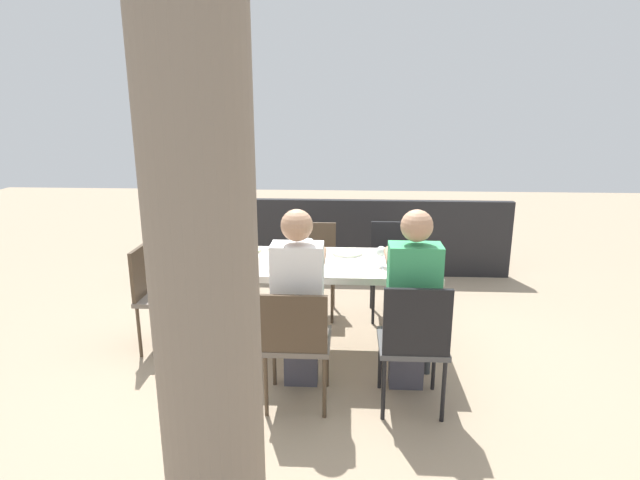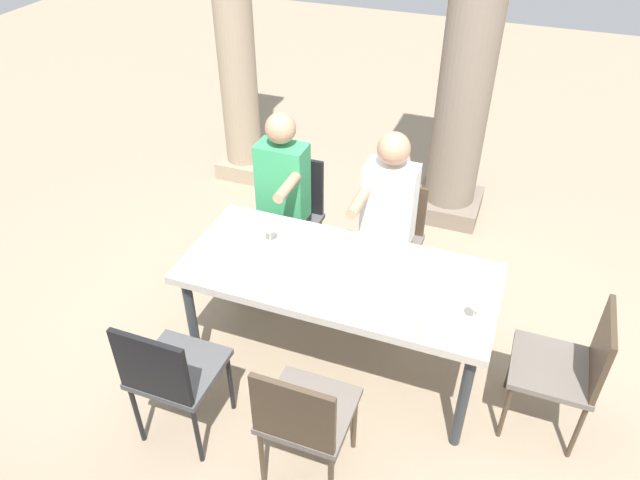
% 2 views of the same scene
% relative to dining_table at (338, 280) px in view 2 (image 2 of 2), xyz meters
% --- Properties ---
extents(ground_plane, '(16.00, 16.00, 0.00)m').
position_rel_dining_table_xyz_m(ground_plane, '(0.00, 0.00, -0.71)').
color(ground_plane, gray).
extents(dining_table, '(1.82, 0.81, 0.78)m').
position_rel_dining_table_xyz_m(dining_table, '(0.00, 0.00, 0.00)').
color(dining_table, beige).
rests_on(dining_table, ground).
extents(chair_west_north, '(0.44, 0.44, 0.91)m').
position_rel_dining_table_xyz_m(chair_west_north, '(-0.65, 0.82, -0.18)').
color(chair_west_north, '#4F4F50').
rests_on(chair_west_north, ground).
extents(chair_west_south, '(0.44, 0.44, 0.89)m').
position_rel_dining_table_xyz_m(chair_west_south, '(-0.65, -0.82, -0.18)').
color(chair_west_south, '#4F4F50').
rests_on(chair_west_south, ground).
extents(chair_mid_north, '(0.44, 0.44, 0.85)m').
position_rel_dining_table_xyz_m(chair_mid_north, '(0.11, 0.82, -0.20)').
color(chair_mid_north, '#6A6158').
rests_on(chair_mid_north, ground).
extents(chair_mid_south, '(0.44, 0.44, 0.87)m').
position_rel_dining_table_xyz_m(chair_mid_south, '(0.11, -0.82, -0.19)').
color(chair_mid_south, '#6A6158').
rests_on(chair_mid_south, ground).
extents(chair_head_east, '(0.44, 0.44, 0.87)m').
position_rel_dining_table_xyz_m(chair_head_east, '(1.33, 0.00, -0.20)').
color(chair_head_east, '#6A6158').
rests_on(chair_head_east, ground).
extents(diner_woman_green, '(0.35, 0.49, 1.35)m').
position_rel_dining_table_xyz_m(diner_woman_green, '(-0.65, 0.65, 0.02)').
color(diner_woman_green, '#3F3F4C').
rests_on(diner_woman_green, ground).
extents(diner_man_white, '(0.35, 0.49, 1.34)m').
position_rel_dining_table_xyz_m(diner_man_white, '(0.10, 0.64, 0.01)').
color(diner_man_white, '#3F3F4C').
rests_on(diner_man_white, ground).
extents(stone_column_near, '(0.43, 0.43, 3.01)m').
position_rel_dining_table_xyz_m(stone_column_near, '(-1.65, 2.03, 0.78)').
color(stone_column_near, tan).
rests_on(stone_column_near, ground).
extents(stone_column_centre, '(0.55, 0.55, 3.04)m').
position_rel_dining_table_xyz_m(stone_column_centre, '(0.33, 2.03, 0.79)').
color(stone_column_centre, gray).
rests_on(stone_column_centre, ground).
extents(plate_0, '(0.20, 0.20, 0.02)m').
position_rel_dining_table_xyz_m(plate_0, '(-0.63, 0.21, 0.08)').
color(plate_0, white).
rests_on(plate_0, dining_table).
extents(wine_glass_0, '(0.08, 0.08, 0.16)m').
position_rel_dining_table_xyz_m(wine_glass_0, '(-0.48, 0.11, 0.19)').
color(wine_glass_0, white).
rests_on(wine_glass_0, dining_table).
extents(fork_0, '(0.03, 0.17, 0.01)m').
position_rel_dining_table_xyz_m(fork_0, '(-0.78, 0.21, 0.08)').
color(fork_0, silver).
rests_on(fork_0, dining_table).
extents(spoon_0, '(0.02, 0.17, 0.01)m').
position_rel_dining_table_xyz_m(spoon_0, '(-0.48, 0.21, 0.08)').
color(spoon_0, silver).
rests_on(spoon_0, dining_table).
extents(plate_1, '(0.25, 0.25, 0.02)m').
position_rel_dining_table_xyz_m(plate_1, '(-0.22, -0.20, 0.08)').
color(plate_1, white).
rests_on(plate_1, dining_table).
extents(fork_1, '(0.03, 0.17, 0.01)m').
position_rel_dining_table_xyz_m(fork_1, '(-0.37, -0.20, 0.08)').
color(fork_1, silver).
rests_on(fork_1, dining_table).
extents(spoon_1, '(0.03, 0.17, 0.01)m').
position_rel_dining_table_xyz_m(spoon_1, '(-0.07, -0.20, 0.08)').
color(spoon_1, silver).
rests_on(spoon_1, dining_table).
extents(plate_2, '(0.23, 0.23, 0.02)m').
position_rel_dining_table_xyz_m(plate_2, '(0.22, 0.21, 0.08)').
color(plate_2, white).
rests_on(plate_2, dining_table).
extents(fork_2, '(0.04, 0.17, 0.01)m').
position_rel_dining_table_xyz_m(fork_2, '(0.07, 0.21, 0.08)').
color(fork_2, silver).
rests_on(fork_2, dining_table).
extents(spoon_2, '(0.03, 0.17, 0.01)m').
position_rel_dining_table_xyz_m(spoon_2, '(0.37, 0.21, 0.08)').
color(spoon_2, silver).
rests_on(spoon_2, dining_table).
extents(plate_3, '(0.23, 0.23, 0.02)m').
position_rel_dining_table_xyz_m(plate_3, '(0.62, -0.24, 0.08)').
color(plate_3, silver).
rests_on(plate_3, dining_table).
extents(wine_glass_3, '(0.07, 0.07, 0.15)m').
position_rel_dining_table_xyz_m(wine_glass_3, '(0.79, -0.14, 0.18)').
color(wine_glass_3, white).
rests_on(wine_glass_3, dining_table).
extents(fork_3, '(0.03, 0.17, 0.01)m').
position_rel_dining_table_xyz_m(fork_3, '(0.47, -0.24, 0.08)').
color(fork_3, silver).
rests_on(fork_3, dining_table).
extents(spoon_3, '(0.02, 0.17, 0.01)m').
position_rel_dining_table_xyz_m(spoon_3, '(0.77, -0.24, 0.08)').
color(spoon_3, silver).
rests_on(spoon_3, dining_table).
extents(water_pitcher, '(0.11, 0.11, 0.16)m').
position_rel_dining_table_xyz_m(water_pitcher, '(0.11, -0.04, 0.15)').
color(water_pitcher, white).
rests_on(water_pitcher, dining_table).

